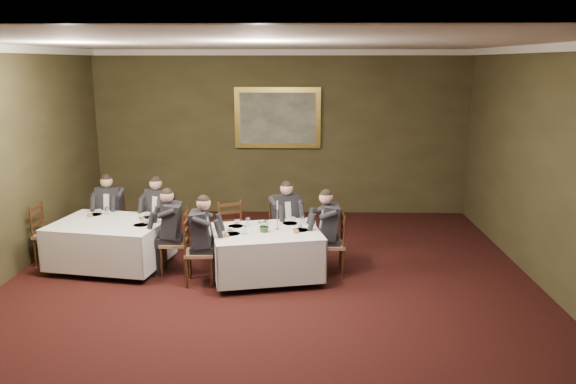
{
  "coord_description": "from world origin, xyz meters",
  "views": [
    {
      "loc": [
        0.48,
        -7.02,
        3.25
      ],
      "look_at": [
        0.23,
        2.01,
        1.15
      ],
      "focal_mm": 35.0,
      "sensor_mm": 36.0,
      "label": 1
    }
  ],
  "objects_px": {
    "diner_sec_backleft": "(111,221)",
    "diner_sec_backright": "(160,223)",
    "chair_sec_endleft": "(50,246)",
    "chair_sec_backright": "(161,236)",
    "diner_sec_endright": "(174,241)",
    "centerpiece": "(265,224)",
    "chair_sec_backleft": "(112,233)",
    "candlestick": "(277,218)",
    "chair_main_endright": "(331,257)",
    "painting": "(278,118)",
    "chair_main_backleft": "(234,246)",
    "diner_main_endright": "(330,243)",
    "diner_main_backright": "(285,230)",
    "table_main": "(267,251)",
    "chair_sec_endright": "(176,255)",
    "chair_main_backright": "(285,243)",
    "chair_main_endleft": "(200,265)",
    "diner_main_endleft": "(200,251)",
    "table_second": "(111,241)"
  },
  "relations": [
    {
      "from": "chair_main_endleft",
      "to": "chair_sec_endleft",
      "type": "xyz_separation_m",
      "value": [
        -2.62,
        0.81,
        0.0
      ]
    },
    {
      "from": "centerpiece",
      "to": "diner_sec_backleft",
      "type": "bearing_deg",
      "value": 153.29
    },
    {
      "from": "table_main",
      "to": "painting",
      "type": "relative_size",
      "value": 1.0
    },
    {
      "from": "centerpiece",
      "to": "diner_main_endright",
      "type": "bearing_deg",
      "value": 15.27
    },
    {
      "from": "diner_main_endleft",
      "to": "chair_sec_backright",
      "type": "bearing_deg",
      "value": -150.27
    },
    {
      "from": "chair_main_backright",
      "to": "candlestick",
      "type": "height_order",
      "value": "candlestick"
    },
    {
      "from": "diner_main_endleft",
      "to": "chair_sec_endright",
      "type": "height_order",
      "value": "diner_main_endleft"
    },
    {
      "from": "chair_main_backleft",
      "to": "centerpiece",
      "type": "relative_size",
      "value": 4.16
    },
    {
      "from": "diner_sec_backright",
      "to": "diner_sec_backleft",
      "type": "bearing_deg",
      "value": 7.67
    },
    {
      "from": "chair_main_backleft",
      "to": "diner_sec_endright",
      "type": "height_order",
      "value": "diner_sec_endright"
    },
    {
      "from": "table_main",
      "to": "chair_main_backleft",
      "type": "distance_m",
      "value": 0.94
    },
    {
      "from": "chair_sec_endright",
      "to": "diner_main_endright",
      "type": "bearing_deg",
      "value": -93.67
    },
    {
      "from": "diner_main_endright",
      "to": "chair_sec_endright",
      "type": "height_order",
      "value": "diner_main_endright"
    },
    {
      "from": "diner_main_backright",
      "to": "diner_main_endright",
      "type": "xyz_separation_m",
      "value": [
        0.73,
        -0.67,
        0.0
      ]
    },
    {
      "from": "table_second",
      "to": "chair_sec_endleft",
      "type": "bearing_deg",
      "value": 170.4
    },
    {
      "from": "table_second",
      "to": "chair_main_endright",
      "type": "relative_size",
      "value": 1.93
    },
    {
      "from": "chair_main_endright",
      "to": "diner_sec_endright",
      "type": "distance_m",
      "value": 2.46
    },
    {
      "from": "diner_sec_endright",
      "to": "centerpiece",
      "type": "xyz_separation_m",
      "value": [
        1.44,
        -0.29,
        0.37
      ]
    },
    {
      "from": "chair_sec_backright",
      "to": "table_second",
      "type": "bearing_deg",
      "value": 70.01
    },
    {
      "from": "diner_main_endleft",
      "to": "chair_sec_endright",
      "type": "distance_m",
      "value": 0.69
    },
    {
      "from": "chair_main_backleft",
      "to": "table_main",
      "type": "bearing_deg",
      "value": 106.43
    },
    {
      "from": "diner_sec_backleft",
      "to": "diner_sec_backright",
      "type": "relative_size",
      "value": 1.0
    },
    {
      "from": "diner_main_backright",
      "to": "chair_sec_endleft",
      "type": "relative_size",
      "value": 1.35
    },
    {
      "from": "diner_sec_endright",
      "to": "table_second",
      "type": "bearing_deg",
      "value": 77.2
    },
    {
      "from": "chair_sec_endright",
      "to": "painting",
      "type": "relative_size",
      "value": 0.55
    },
    {
      "from": "diner_main_endright",
      "to": "diner_main_backright",
      "type": "bearing_deg",
      "value": 45.44
    },
    {
      "from": "chair_main_backleft",
      "to": "chair_sec_endright",
      "type": "height_order",
      "value": "same"
    },
    {
      "from": "candlestick",
      "to": "table_main",
      "type": "bearing_deg",
      "value": -152.32
    },
    {
      "from": "diner_main_backright",
      "to": "diner_sec_backleft",
      "type": "xyz_separation_m",
      "value": [
        -3.09,
        0.48,
        0.0
      ]
    },
    {
      "from": "chair_sec_endright",
      "to": "diner_sec_backleft",
      "type": "bearing_deg",
      "value": 47.91
    },
    {
      "from": "diner_sec_backright",
      "to": "chair_sec_endright",
      "type": "relative_size",
      "value": 1.35
    },
    {
      "from": "chair_sec_backright",
      "to": "centerpiece",
      "type": "relative_size",
      "value": 4.16
    },
    {
      "from": "diner_main_endright",
      "to": "chair_sec_endleft",
      "type": "relative_size",
      "value": 1.35
    },
    {
      "from": "painting",
      "to": "chair_main_endleft",
      "type": "bearing_deg",
      "value": -103.66
    },
    {
      "from": "chair_main_backleft",
      "to": "chair_sec_backleft",
      "type": "height_order",
      "value": "same"
    },
    {
      "from": "chair_main_backright",
      "to": "diner_sec_backright",
      "type": "bearing_deg",
      "value": -31.95
    },
    {
      "from": "chair_main_backleft",
      "to": "chair_main_endleft",
      "type": "xyz_separation_m",
      "value": [
        -0.4,
        -0.93,
        0.0
      ]
    },
    {
      "from": "chair_main_endleft",
      "to": "candlestick",
      "type": "xyz_separation_m",
      "value": [
        1.16,
        0.3,
        0.65
      ]
    },
    {
      "from": "painting",
      "to": "chair_sec_endright",
      "type": "bearing_deg",
      "value": -111.75
    },
    {
      "from": "diner_sec_backright",
      "to": "candlestick",
      "type": "xyz_separation_m",
      "value": [
        2.09,
        -1.12,
        0.42
      ]
    },
    {
      "from": "chair_sec_backleft",
      "to": "candlestick",
      "type": "height_order",
      "value": "candlestick"
    },
    {
      "from": "diner_main_backright",
      "to": "chair_sec_endright",
      "type": "distance_m",
      "value": 1.83
    },
    {
      "from": "painting",
      "to": "chair_main_backleft",
      "type": "bearing_deg",
      "value": -100.69
    },
    {
      "from": "chair_main_backleft",
      "to": "chair_main_backright",
      "type": "distance_m",
      "value": 0.86
    },
    {
      "from": "chair_sec_backleft",
      "to": "chair_sec_endleft",
      "type": "distance_m",
      "value": 1.09
    },
    {
      "from": "table_main",
      "to": "chair_sec_backright",
      "type": "relative_size",
      "value": 1.83
    },
    {
      "from": "chair_main_backright",
      "to": "diner_main_endleft",
      "type": "height_order",
      "value": "diner_main_endleft"
    },
    {
      "from": "chair_main_endright",
      "to": "painting",
      "type": "relative_size",
      "value": 0.55
    },
    {
      "from": "chair_main_backleft",
      "to": "candlestick",
      "type": "xyz_separation_m",
      "value": [
        0.76,
        -0.63,
        0.65
      ]
    },
    {
      "from": "chair_sec_endleft",
      "to": "chair_sec_backright",
      "type": "bearing_deg",
      "value": 112.42
    }
  ]
}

